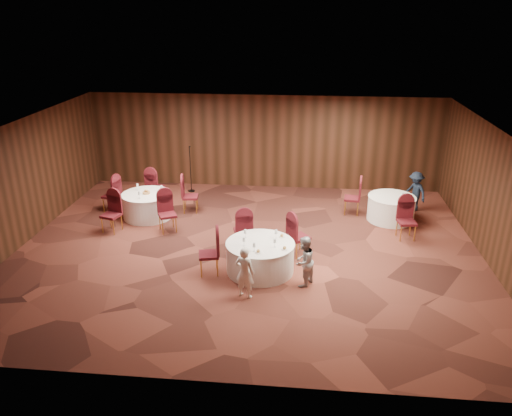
# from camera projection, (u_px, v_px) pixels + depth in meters

# --- Properties ---
(ground) EXTENTS (12.00, 12.00, 0.00)m
(ground) POSITION_uv_depth(u_px,v_px,m) (248.00, 249.00, 13.06)
(ground) COLOR black
(ground) RESTS_ON ground
(room_shell) EXTENTS (12.00, 12.00, 12.00)m
(room_shell) POSITION_uv_depth(u_px,v_px,m) (247.00, 178.00, 12.32)
(room_shell) COLOR silver
(room_shell) RESTS_ON ground
(table_main) EXTENTS (1.64, 1.64, 0.74)m
(table_main) POSITION_uv_depth(u_px,v_px,m) (260.00, 257.00, 11.87)
(table_main) COLOR white
(table_main) RESTS_ON ground
(table_left) EXTENTS (1.49, 1.49, 0.74)m
(table_left) POSITION_uv_depth(u_px,v_px,m) (147.00, 205.00, 14.96)
(table_left) COLOR white
(table_left) RESTS_ON ground
(table_right) EXTENTS (1.39, 1.39, 0.74)m
(table_right) POSITION_uv_depth(u_px,v_px,m) (391.00, 208.00, 14.74)
(table_right) COLOR white
(table_right) RESTS_ON ground
(chairs_main) EXTENTS (2.77, 2.04, 1.00)m
(chairs_main) POSITION_uv_depth(u_px,v_px,m) (251.00, 240.00, 12.43)
(chairs_main) COLOR #3E0C15
(chairs_main) RESTS_ON ground
(chairs_left) EXTENTS (3.04, 3.05, 1.00)m
(chairs_left) POSITION_uv_depth(u_px,v_px,m) (147.00, 201.00, 14.93)
(chairs_left) COLOR #3E0C15
(chairs_left) RESTS_ON ground
(chairs_right) EXTENTS (1.91, 2.26, 1.00)m
(chairs_right) POSITION_uv_depth(u_px,v_px,m) (378.00, 209.00, 14.33)
(chairs_right) COLOR #3E0C15
(chairs_right) RESTS_ON ground
(tabletop_main) EXTENTS (1.08, 1.03, 0.22)m
(tabletop_main) POSITION_uv_depth(u_px,v_px,m) (266.00, 241.00, 11.60)
(tabletop_main) COLOR silver
(tabletop_main) RESTS_ON table_main
(tabletop_left) EXTENTS (0.85, 0.73, 0.22)m
(tabletop_left) POSITION_uv_depth(u_px,v_px,m) (146.00, 191.00, 14.80)
(tabletop_left) COLOR silver
(tabletop_left) RESTS_ON table_left
(tabletop_right) EXTENTS (0.08, 0.08, 0.22)m
(tabletop_right) POSITION_uv_depth(u_px,v_px,m) (403.00, 195.00, 14.29)
(tabletop_right) COLOR silver
(tabletop_right) RESTS_ON table_right
(mic_stand) EXTENTS (0.24, 0.24, 1.58)m
(mic_stand) POSITION_uv_depth(u_px,v_px,m) (191.00, 178.00, 17.03)
(mic_stand) COLOR black
(mic_stand) RESTS_ON ground
(woman_a) EXTENTS (0.50, 0.41, 1.20)m
(woman_a) POSITION_uv_depth(u_px,v_px,m) (245.00, 272.00, 10.72)
(woman_a) COLOR white
(woman_a) RESTS_ON ground
(woman_b) EXTENTS (0.68, 0.73, 1.19)m
(woman_b) POSITION_uv_depth(u_px,v_px,m) (304.00, 262.00, 11.18)
(woman_b) COLOR #A8A8AD
(woman_b) RESTS_ON ground
(man_c) EXTENTS (0.84, 0.93, 1.25)m
(man_c) POSITION_uv_depth(u_px,v_px,m) (415.00, 191.00, 15.36)
(man_c) COLOR black
(man_c) RESTS_ON ground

